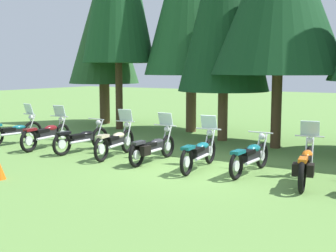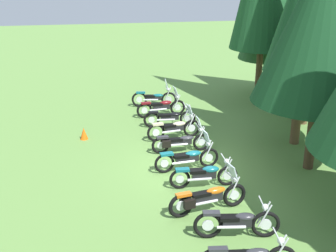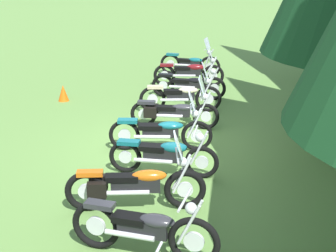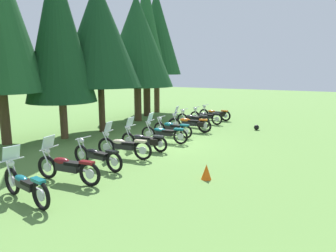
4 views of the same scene
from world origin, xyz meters
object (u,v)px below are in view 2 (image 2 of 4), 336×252
motorcycle_1 (162,106)px  motorcycle_2 (170,117)px  motorcycle_0 (155,98)px  motorcycle_3 (175,128)px  motorcycle_5 (188,157)px  pine_tree_0 (273,6)px  motorcycle_8 (238,222)px  pine_tree_4 (326,18)px  traffic_cone (84,134)px  motorcycle_6 (204,174)px  pine_tree_3 (308,10)px  motorcycle_7 (208,197)px  motorcycle_4 (180,141)px

motorcycle_1 → motorcycle_2: size_ratio=1.02×
motorcycle_0 → motorcycle_3: size_ratio=0.97×
motorcycle_5 → pine_tree_0: pine_tree_0 is taller
motorcycle_8 → pine_tree_4: size_ratio=0.29×
motorcycle_0 → pine_tree_0: bearing=21.6°
pine_tree_4 → traffic_cone: (-4.11, -7.67, -4.87)m
motorcycle_3 → motorcycle_8: bearing=-97.2°
traffic_cone → motorcycle_6: bearing=37.9°
pine_tree_0 → motorcycle_1: bearing=-65.6°
motorcycle_1 → motorcycle_2: (1.44, 0.11, -0.05)m
motorcycle_8 → pine_tree_3: bearing=61.6°
motorcycle_5 → motorcycle_6: motorcycle_5 is taller
pine_tree_0 → pine_tree_3: (7.00, -1.68, 0.51)m
motorcycle_2 → pine_tree_4: pine_tree_4 is taller
motorcycle_2 → motorcycle_7: size_ratio=0.95×
pine_tree_3 → pine_tree_4: (2.18, -0.53, -0.03)m
motorcycle_5 → motorcycle_1: bearing=82.9°
motorcycle_7 → pine_tree_3: (-4.36, 4.75, 4.67)m
motorcycle_8 → traffic_cone: bearing=125.6°
motorcycle_4 → motorcycle_5: motorcycle_5 is taller
motorcycle_5 → pine_tree_4: 6.26m
motorcycle_4 → motorcycle_6: 2.84m
pine_tree_0 → pine_tree_3: bearing=-13.5°
motorcycle_2 → pine_tree_0: (-4.29, 6.18, 4.19)m
motorcycle_2 → motorcycle_0: bearing=98.8°
motorcycle_7 → motorcycle_6: bearing=68.1°
motorcycle_5 → motorcycle_8: bearing=-91.3°
motorcycle_2 → pine_tree_3: 7.06m
motorcycle_2 → motorcycle_6: motorcycle_2 is taller
motorcycle_2 → motorcycle_5: size_ratio=0.99×
motorcycle_6 → motorcycle_8: bearing=-85.3°
motorcycle_5 → traffic_cone: (-3.51, -3.51, -0.23)m
motorcycle_2 → traffic_cone: motorcycle_2 is taller
motorcycle_3 → motorcycle_5: motorcycle_3 is taller
pine_tree_4 → motorcycle_4: bearing=-117.4°
motorcycle_4 → pine_tree_3: bearing=-0.3°
motorcycle_0 → motorcycle_2: motorcycle_0 is taller
motorcycle_1 → pine_tree_0: size_ratio=0.32×
pine_tree_3 → traffic_cone: bearing=-103.2°
motorcycle_2 → motorcycle_3: motorcycle_3 is taller
motorcycle_0 → motorcycle_5: motorcycle_0 is taller
motorcycle_2 → motorcycle_5: motorcycle_5 is taller
motorcycle_6 → motorcycle_8: 2.82m
motorcycle_3 → pine_tree_3: (1.31, 4.57, 4.66)m
motorcycle_1 → motorcycle_2: 1.44m
motorcycle_1 → motorcycle_5: (5.73, -0.07, -0.01)m
motorcycle_7 → motorcycle_8: 1.42m
motorcycle_0 → motorcycle_7: bearing=-80.6°
motorcycle_8 → motorcycle_5: bearing=103.7°
motorcycle_7 → pine_tree_3: 7.96m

